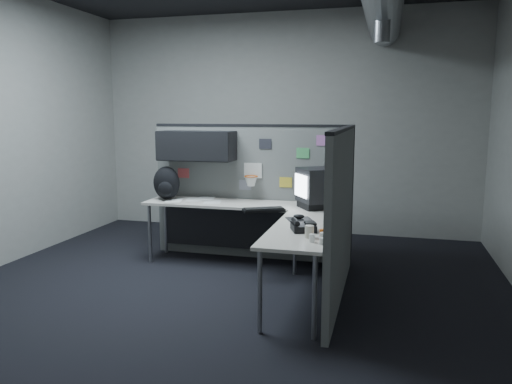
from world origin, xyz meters
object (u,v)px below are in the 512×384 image
(monitor, at_px, (318,188))
(desk, at_px, (257,219))
(phone, at_px, (303,226))
(keyboard, at_px, (264,210))
(backpack, at_px, (166,184))

(monitor, bearing_deg, desk, -150.88)
(monitor, xyz_separation_m, phone, (0.02, -1.10, -0.19))
(keyboard, xyz_separation_m, backpack, (-1.31, 0.41, 0.18))
(desk, bearing_deg, monitor, 17.40)
(desk, distance_m, keyboard, 0.22)
(keyboard, bearing_deg, phone, -37.42)
(desk, height_order, monitor, monitor)
(phone, bearing_deg, monitor, 80.62)
(keyboard, relative_size, backpack, 1.16)
(desk, distance_m, phone, 1.13)
(desk, relative_size, phone, 8.30)
(monitor, height_order, keyboard, monitor)
(keyboard, height_order, backpack, backpack)
(monitor, distance_m, phone, 1.12)
(keyboard, bearing_deg, desk, 145.96)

